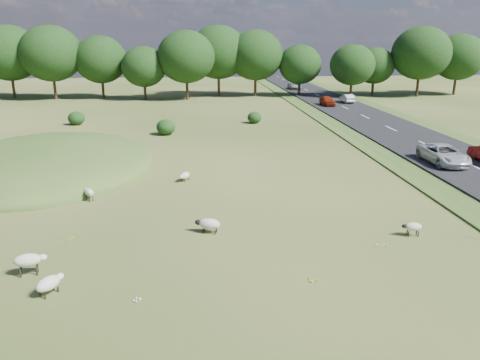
# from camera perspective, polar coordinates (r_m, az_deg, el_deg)

# --- Properties ---
(ground) EXTENTS (160.00, 160.00, 0.00)m
(ground) POSITION_cam_1_polar(r_m,az_deg,el_deg) (44.57, -4.44, 4.62)
(ground) COLOR #2D4916
(ground) RESTS_ON ground
(mound) EXTENTS (16.00, 20.00, 4.00)m
(mound) POSITION_cam_1_polar(r_m,az_deg,el_deg) (38.54, -22.38, 1.45)
(mound) COLOR #33561E
(mound) RESTS_ON ground
(road) EXTENTS (8.00, 150.00, 0.25)m
(road) POSITION_cam_1_polar(r_m,az_deg,el_deg) (58.11, 15.66, 7.02)
(road) COLOR black
(road) RESTS_ON ground
(treeline) EXTENTS (96.28, 14.66, 11.70)m
(treeline) POSITION_cam_1_polar(r_m,az_deg,el_deg) (79.07, -5.79, 14.67)
(treeline) COLOR black
(treeline) RESTS_ON ground
(shrubs) EXTENTS (22.05, 8.62, 1.57)m
(shrubs) POSITION_cam_1_polar(r_m,az_deg,el_deg) (52.39, -10.39, 7.06)
(shrubs) COLOR black
(shrubs) RESTS_ON ground
(sheep_0) EXTENTS (0.85, 1.10, 0.62)m
(sheep_0) POSITION_cam_1_polar(r_m,az_deg,el_deg) (32.25, -6.76, 0.54)
(sheep_0) COLOR beige
(sheep_0) RESTS_ON ground
(sheep_1) EXTENTS (1.35, 0.79, 0.94)m
(sheep_1) POSITION_cam_1_polar(r_m,az_deg,el_deg) (21.30, -24.38, -8.91)
(sheep_1) COLOR beige
(sheep_1) RESTS_ON ground
(sheep_2) EXTENTS (1.04, 1.26, 0.73)m
(sheep_2) POSITION_cam_1_polar(r_m,az_deg,el_deg) (19.59, -22.27, -11.57)
(sheep_2) COLOR beige
(sheep_2) RESTS_ON ground
(sheep_3) EXTENTS (1.38, 0.89, 0.76)m
(sheep_3) POSITION_cam_1_polar(r_m,az_deg,el_deg) (23.57, -3.84, -5.37)
(sheep_3) COLOR beige
(sheep_3) RESTS_ON ground
(sheep_4) EXTENTS (1.01, 0.49, 0.72)m
(sheep_4) POSITION_cam_1_polar(r_m,az_deg,el_deg) (24.63, 20.31, -5.37)
(sheep_4) COLOR beige
(sheep_4) RESTS_ON ground
(sheep_5) EXTENTS (0.83, 1.05, 0.75)m
(sheep_5) POSITION_cam_1_polar(r_m,az_deg,el_deg) (29.59, -17.95, -1.42)
(sheep_5) COLOR beige
(sheep_5) RESTS_ON ground
(car_0) EXTENTS (1.34, 3.83, 1.26)m
(car_0) POSITION_cam_1_polar(r_m,az_deg,el_deg) (72.85, 12.94, 9.68)
(car_0) COLOR silver
(car_0) RESTS_ON road
(car_1) EXTENTS (1.62, 4.02, 1.37)m
(car_1) POSITION_cam_1_polar(r_m,az_deg,el_deg) (69.16, 10.59, 9.51)
(car_1) COLOR #982910
(car_1) RESTS_ON road
(car_2) EXTENTS (2.34, 5.08, 1.41)m
(car_2) POSITION_cam_1_polar(r_m,az_deg,el_deg) (38.88, 23.58, 2.89)
(car_2) COLOR silver
(car_2) RESTS_ON road
(car_3) EXTENTS (1.99, 4.90, 1.42)m
(car_3) POSITION_cam_1_polar(r_m,az_deg,el_deg) (108.31, 6.91, 12.21)
(car_3) COLOR maroon
(car_3) RESTS_ON road
(car_5) EXTENTS (2.06, 4.47, 1.24)m
(car_5) POSITION_cam_1_polar(r_m,az_deg,el_deg) (91.60, 6.67, 11.35)
(car_5) COLOR #B3B7BC
(car_5) RESTS_ON road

